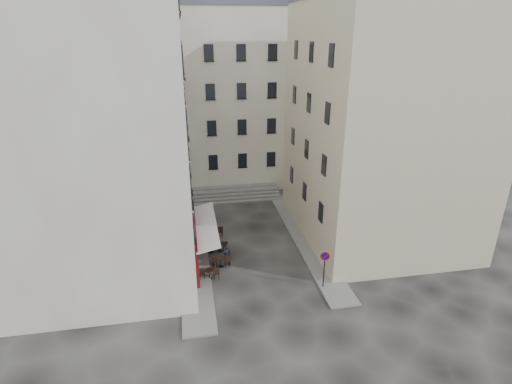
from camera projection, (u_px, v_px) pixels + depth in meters
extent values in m
plane|color=black|center=(257.00, 263.00, 29.36)|extent=(90.00, 90.00, 0.00)
cube|color=slate|center=(194.00, 242.00, 32.25)|extent=(2.00, 22.00, 0.12)
cube|color=slate|center=(304.00, 238.00, 32.81)|extent=(2.00, 18.00, 0.12)
cube|color=beige|center=(95.00, 126.00, 26.62)|extent=(12.00, 16.00, 20.00)
cube|color=beige|center=(383.00, 126.00, 30.88)|extent=(12.00, 14.00, 18.00)
cube|color=beige|center=(217.00, 99.00, 43.14)|extent=(18.00, 10.00, 18.00)
cube|color=#575A63|center=(213.00, 4.00, 39.64)|extent=(18.20, 10.20, 0.60)
cube|color=#410909|center=(195.00, 241.00, 28.89)|extent=(0.25, 7.00, 3.50)
cube|color=black|center=(196.00, 245.00, 29.03)|extent=(0.06, 3.85, 2.00)
cube|color=silver|center=(205.00, 225.00, 28.57)|extent=(1.58, 7.30, 0.41)
cube|color=slate|center=(236.00, 199.00, 40.17)|extent=(9.00, 1.80, 0.20)
cube|color=slate|center=(235.00, 196.00, 40.51)|extent=(9.00, 1.80, 0.20)
cube|color=slate|center=(235.00, 192.00, 40.84)|extent=(9.00, 1.80, 0.20)
cube|color=slate|center=(234.00, 189.00, 41.18)|extent=(9.00, 1.80, 0.20)
cylinder|color=black|center=(214.00, 270.00, 27.75)|extent=(0.10, 0.10, 0.90)
sphere|color=black|center=(214.00, 264.00, 27.57)|extent=(0.12, 0.12, 0.12)
cylinder|color=black|center=(210.00, 245.00, 30.94)|extent=(0.10, 0.10, 0.90)
sphere|color=black|center=(210.00, 240.00, 30.76)|extent=(0.12, 0.12, 0.12)
cylinder|color=black|center=(207.00, 225.00, 34.13)|extent=(0.10, 0.10, 0.90)
sphere|color=black|center=(207.00, 220.00, 33.95)|extent=(0.12, 0.12, 0.12)
cylinder|color=black|center=(324.00, 271.00, 26.03)|extent=(0.07, 0.07, 2.73)
cylinder|color=red|center=(325.00, 256.00, 25.61)|extent=(0.62, 0.17, 0.63)
cylinder|color=#0B0B68|center=(325.00, 256.00, 25.59)|extent=(0.45, 0.14, 0.46)
cube|color=red|center=(325.00, 256.00, 25.56)|extent=(0.36, 0.11, 0.37)
cylinder|color=black|center=(210.00, 279.00, 27.42)|extent=(0.38, 0.38, 0.02)
cylinder|color=black|center=(209.00, 274.00, 27.29)|extent=(0.05, 0.05, 0.74)
cylinder|color=black|center=(209.00, 270.00, 27.17)|extent=(0.63, 0.63, 0.04)
cube|color=black|center=(216.00, 273.00, 27.35)|extent=(0.40, 0.40, 0.95)
cube|color=black|center=(202.00, 273.00, 27.29)|extent=(0.40, 0.40, 0.95)
cylinder|color=black|center=(221.00, 266.00, 28.85)|extent=(0.38, 0.38, 0.02)
cylinder|color=black|center=(221.00, 262.00, 28.72)|extent=(0.05, 0.05, 0.74)
cylinder|color=black|center=(221.00, 258.00, 28.59)|extent=(0.64, 0.64, 0.04)
cube|color=black|center=(227.00, 261.00, 28.78)|extent=(0.40, 0.40, 0.95)
cube|color=black|center=(214.00, 261.00, 28.72)|extent=(0.40, 0.40, 0.95)
cylinder|color=black|center=(211.00, 252.00, 30.73)|extent=(0.33, 0.33, 0.02)
cylinder|color=black|center=(210.00, 248.00, 30.61)|extent=(0.05, 0.05, 0.65)
cylinder|color=black|center=(210.00, 245.00, 30.50)|extent=(0.56, 0.56, 0.04)
cube|color=black|center=(216.00, 247.00, 30.66)|extent=(0.35, 0.35, 0.84)
cube|color=black|center=(205.00, 248.00, 30.61)|extent=(0.35, 0.35, 0.84)
cylinder|color=black|center=(220.00, 250.00, 30.93)|extent=(0.34, 0.34, 0.02)
cylinder|color=black|center=(220.00, 247.00, 30.82)|extent=(0.05, 0.05, 0.66)
cylinder|color=black|center=(220.00, 243.00, 30.70)|extent=(0.57, 0.57, 0.04)
cube|color=black|center=(225.00, 246.00, 30.87)|extent=(0.36, 0.36, 0.85)
cube|color=black|center=(214.00, 246.00, 30.82)|extent=(0.36, 0.36, 0.85)
cylinder|color=black|center=(214.00, 237.00, 32.98)|extent=(0.40, 0.40, 0.02)
cylinder|color=black|center=(214.00, 233.00, 32.84)|extent=(0.06, 0.06, 0.78)
cylinder|color=black|center=(214.00, 229.00, 32.71)|extent=(0.67, 0.67, 0.04)
cube|color=black|center=(220.00, 232.00, 32.90)|extent=(0.42, 0.42, 1.00)
cube|color=black|center=(208.00, 232.00, 32.84)|extent=(0.42, 0.42, 1.00)
imported|color=black|center=(227.00, 255.00, 28.83)|extent=(0.73, 0.64, 1.68)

